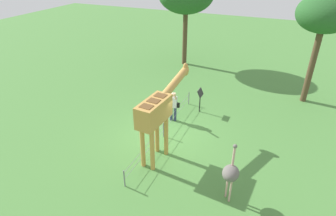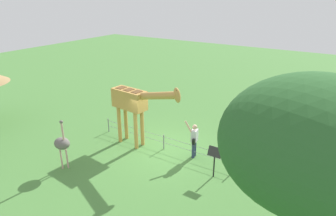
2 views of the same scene
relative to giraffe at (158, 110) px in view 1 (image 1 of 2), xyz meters
The scene contains 7 objects.
ground_plane 2.60m from the giraffe, 13.77° to the left, with size 60.00×60.00×0.00m, color #4C843D.
giraffe is the anchor object (origin of this frame).
visitor 3.19m from the giraffe, 10.33° to the left, with size 0.56×0.57×1.77m.
ostrich 3.60m from the giraffe, 111.24° to the right, with size 0.70×0.56×2.25m.
tree_east 10.04m from the giraffe, 35.20° to the right, with size 2.84×2.84×5.91m.
info_sign 4.47m from the giraffe, ahead, with size 0.56×0.21×1.32m.
wire_fence 2.28m from the giraffe, 16.20° to the left, with size 7.05×0.05×0.75m.
Camera 1 is at (-9.94, -4.45, 7.60)m, focal length 30.10 mm.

